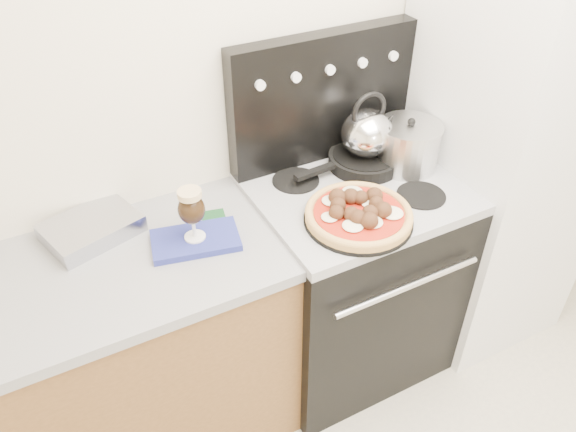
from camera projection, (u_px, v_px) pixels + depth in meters
room_shell at (557, 276)px, 1.25m from camera, size 3.52×3.01×2.52m
base_cabinet at (84, 380)px, 2.00m from camera, size 1.45×0.60×0.86m
countertop at (51, 290)px, 1.73m from camera, size 1.48×0.63×0.04m
stove_body at (349, 281)px, 2.39m from camera, size 0.76×0.65×0.88m
cooktop at (357, 193)px, 2.11m from camera, size 0.76×0.65×0.04m
backguard at (322, 98)px, 2.13m from camera, size 0.76×0.08×0.50m
fridge at (503, 140)px, 2.32m from camera, size 0.64×0.68×1.90m
foil_sheet at (92, 228)px, 1.89m from camera, size 0.35×0.29×0.06m
oven_mitt at (196, 240)px, 1.87m from camera, size 0.32×0.22×0.02m
beer_glass at (192, 214)px, 1.80m from camera, size 0.09×0.09×0.19m
pizza_pan at (358, 220)px, 1.93m from camera, size 0.39×0.39×0.01m
pizza at (359, 212)px, 1.91m from camera, size 0.44×0.44×0.05m
skillet at (364, 160)px, 2.20m from camera, size 0.30×0.30×0.05m
tea_kettle at (367, 130)px, 2.12m from camera, size 0.23×0.23×0.22m
stock_pot at (408, 147)px, 2.17m from camera, size 0.24×0.24×0.17m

